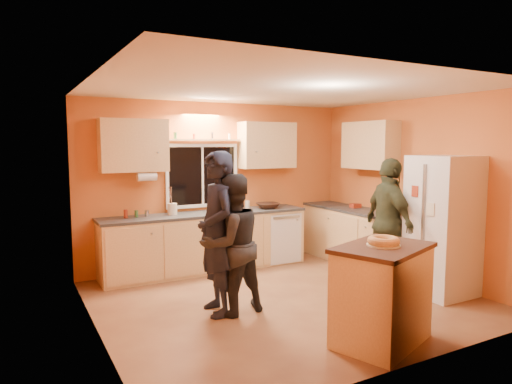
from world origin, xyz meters
TOP-DOWN VIEW (x-y plane):
  - ground at (0.00, 0.00)m, footprint 4.50×4.50m
  - room_shell at (0.12, 0.41)m, footprint 4.54×4.04m
  - back_counter at (0.01, 1.70)m, footprint 4.23×0.62m
  - right_counter at (1.95, 0.50)m, footprint 0.62×1.84m
  - refrigerator at (1.89, -0.80)m, footprint 0.72×0.70m
  - island at (0.15, -1.52)m, footprint 1.18×0.99m
  - bundt_pastry at (0.15, -1.52)m, footprint 0.31×0.31m
  - person_left at (-0.94, -0.03)m, footprint 0.50×0.72m
  - person_center at (-0.79, -0.11)m, footprint 0.86×0.72m
  - person_right at (1.50, -0.25)m, footprint 0.66×1.10m
  - mixing_bowl at (0.71, 1.65)m, footprint 0.43×0.43m
  - utensil_crock at (-0.87, 1.75)m, footprint 0.14×0.14m
  - potted_plant at (1.97, 0.08)m, footprint 0.30×0.28m
  - red_box at (2.01, 1.03)m, footprint 0.17×0.13m

SIDE VIEW (x-z plane):
  - ground at x=0.00m, z-range 0.00..0.00m
  - back_counter at x=0.01m, z-range 0.00..0.90m
  - right_counter at x=1.95m, z-range 0.00..0.90m
  - island at x=0.15m, z-range 0.01..0.98m
  - person_center at x=-0.79m, z-range 0.00..1.61m
  - person_right at x=1.50m, z-range 0.00..1.76m
  - refrigerator at x=1.89m, z-range 0.00..1.80m
  - person_left at x=-0.94m, z-range 0.00..1.87m
  - red_box at x=2.01m, z-range 0.90..0.97m
  - mixing_bowl at x=0.71m, z-range 0.90..0.99m
  - utensil_crock at x=-0.87m, z-range 0.90..1.07m
  - bundt_pastry at x=0.15m, z-range 0.97..1.06m
  - potted_plant at x=1.97m, z-range 0.90..1.16m
  - room_shell at x=0.12m, z-range 0.31..2.92m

